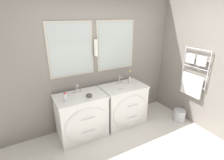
{
  "coord_description": "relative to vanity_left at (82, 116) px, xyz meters",
  "views": [
    {
      "loc": [
        -1.35,
        -1.37,
        2.18
      ],
      "look_at": [
        0.05,
        1.15,
        1.07
      ],
      "focal_mm": 28.0,
      "sensor_mm": 36.0,
      "label": 1
    }
  ],
  "objects": [
    {
      "name": "faucet_right",
      "position": [
        0.91,
        0.18,
        0.48
      ],
      "size": [
        0.17,
        0.11,
        0.17
      ],
      "color": "silver",
      "rests_on": "vanity_right"
    },
    {
      "name": "flower_vase",
      "position": [
        1.09,
        0.08,
        0.51
      ],
      "size": [
        0.04,
        0.04,
        0.29
      ],
      "color": "silver",
      "rests_on": "vanity_right"
    },
    {
      "name": "wall_back",
      "position": [
        0.5,
        0.39,
        0.89
      ],
      "size": [
        4.98,
        0.15,
        2.6
      ],
      "color": "gray",
      "rests_on": "ground_plane"
    },
    {
      "name": "toiletry_bottle",
      "position": [
        -0.28,
        -0.06,
        0.48
      ],
      "size": [
        0.05,
        0.05,
        0.16
      ],
      "color": "silver",
      "rests_on": "vanity_left"
    },
    {
      "name": "waste_bin",
      "position": [
        1.99,
        -0.53,
        -0.29
      ],
      "size": [
        0.25,
        0.25,
        0.25
      ],
      "color": "#B7B7BC",
      "rests_on": "ground_plane"
    },
    {
      "name": "wall_right",
      "position": [
        2.22,
        -0.54,
        0.87
      ],
      "size": [
        0.13,
        3.47,
        2.6
      ],
      "color": "gray",
      "rests_on": "ground_plane"
    },
    {
      "name": "vanity_left",
      "position": [
        0.0,
        0.0,
        0.0
      ],
      "size": [
        0.89,
        0.64,
        0.82
      ],
      "color": "white",
      "rests_on": "ground_plane"
    },
    {
      "name": "vanity_right",
      "position": [
        0.91,
        0.0,
        0.0
      ],
      "size": [
        0.89,
        0.64,
        0.82
      ],
      "color": "white",
      "rests_on": "ground_plane"
    },
    {
      "name": "amenity_bowl",
      "position": [
        0.12,
        -0.08,
        0.43
      ],
      "size": [
        0.11,
        0.11,
        0.06
      ],
      "color": "#4C4742",
      "rests_on": "vanity_left"
    },
    {
      "name": "faucet_left",
      "position": [
        0.0,
        0.18,
        0.48
      ],
      "size": [
        0.17,
        0.11,
        0.17
      ],
      "color": "silver",
      "rests_on": "vanity_left"
    },
    {
      "name": "soap_dish",
      "position": [
        0.77,
        -0.09,
        0.42
      ],
      "size": [
        0.09,
        0.06,
        0.04
      ],
      "color": "white",
      "rests_on": "vanity_right"
    }
  ]
}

